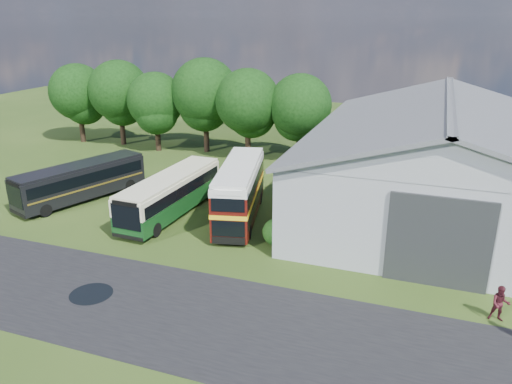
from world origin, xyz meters
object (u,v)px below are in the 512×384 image
at_px(bus_green_single, 171,194).
at_px(storage_shed, 443,153).
at_px(visitor_b, 500,304).
at_px(bus_dark_single, 81,181).
at_px(bus_maroon_double, 240,192).

bearing_deg(bus_green_single, storage_shed, 26.16).
bearing_deg(visitor_b, bus_green_single, 159.54).
bearing_deg(storage_shed, bus_dark_single, -163.72).
xyz_separation_m(bus_green_single, visitor_b, (20.87, -6.56, -0.67)).
distance_m(storage_shed, bus_green_single, 19.75).
bearing_deg(bus_green_single, bus_maroon_double, 11.37).
distance_m(bus_green_single, bus_maroon_double, 5.03).
height_order(storage_shed, bus_maroon_double, storage_shed).
height_order(bus_green_single, bus_maroon_double, bus_maroon_double).
bearing_deg(bus_maroon_double, storage_shed, 15.67).
height_order(storage_shed, bus_green_single, storage_shed).
relative_size(bus_green_single, bus_dark_single, 1.02).
bearing_deg(visitor_b, bus_dark_single, 163.56).
xyz_separation_m(bus_green_single, bus_maroon_double, (4.95, 0.78, 0.45)).
bearing_deg(bus_dark_single, storage_shed, 35.96).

